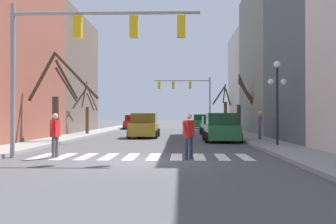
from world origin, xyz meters
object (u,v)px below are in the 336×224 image
object	(u,v)px
pedestrian_crossing_street	(55,132)
street_tree_right_near	(87,111)
traffic_signal_near	(83,42)
street_tree_right_far	(225,109)
car_driving_toward_lane	(212,126)
street_tree_right_mid	(59,98)
car_parked_right_mid	(133,122)
pedestrian_on_right_sidewalk	(260,123)
car_parked_left_mid	(201,122)
pedestrian_waiting_at_curb	(189,132)
car_parked_right_near	(144,126)
traffic_signal_far	(189,91)
street_tree_left_near	(243,105)
car_driving_away_lane	(221,128)
street_lamp_right_corner	(277,85)

from	to	relation	value
pedestrian_crossing_street	street_tree_right_near	size ratio (longest dim) A/B	0.40
traffic_signal_near	street_tree_right_near	size ratio (longest dim) A/B	1.73
street_tree_right_far	car_driving_toward_lane	bearing A→B (deg)	-101.05
street_tree_right_near	street_tree_right_mid	size ratio (longest dim) A/B	0.80
car_parked_right_mid	street_tree_right_mid	world-z (taller)	street_tree_right_mid
traffic_signal_near	car_parked_right_mid	xyz separation A→B (m)	(-1.92, 31.48, -3.71)
pedestrian_on_right_sidewalk	car_driving_toward_lane	bearing A→B (deg)	18.94
pedestrian_crossing_street	car_parked_left_mid	bearing A→B (deg)	176.18
pedestrian_waiting_at_curb	pedestrian_on_right_sidewalk	distance (m)	11.03
street_tree_right_mid	pedestrian_on_right_sidewalk	bearing A→B (deg)	6.04
car_driving_toward_lane	street_tree_right_mid	xyz separation A→B (m)	(-9.98, -9.73, 1.92)
car_parked_right_near	street_tree_right_near	xyz separation A→B (m)	(-5.04, 3.13, 1.16)
traffic_signal_far	street_tree_left_near	distance (m)	15.24
car_parked_right_near	car_parked_right_mid	bearing A→B (deg)	-170.34
traffic_signal_far	pedestrian_crossing_street	distance (m)	33.02
car_driving_away_lane	street_tree_right_mid	world-z (taller)	street_tree_right_mid
pedestrian_on_right_sidewalk	pedestrian_crossing_street	world-z (taller)	pedestrian_on_right_sidewalk
traffic_signal_far	car_driving_away_lane	xyz separation A→B (m)	(1.57, -22.66, -3.80)
car_driving_toward_lane	pedestrian_crossing_street	xyz separation A→B (m)	(-7.51, -18.08, 0.29)
pedestrian_crossing_street	street_tree_right_mid	xyz separation A→B (m)	(-2.48, 8.35, 1.64)
traffic_signal_near	street_tree_right_mid	size ratio (longest dim) A/B	1.38
car_parked_right_near	street_tree_right_near	world-z (taller)	street_tree_right_near
car_parked_right_near	pedestrian_crossing_street	distance (m)	14.07
car_driving_toward_lane	pedestrian_on_right_sidewalk	size ratio (longest dim) A/B	2.45
car_driving_toward_lane	car_parked_right_near	bearing A→B (deg)	127.99
car_parked_right_near	street_tree_right_far	world-z (taller)	street_tree_right_far
car_parked_left_mid	car_driving_away_lane	size ratio (longest dim) A/B	1.00
pedestrian_crossing_street	street_lamp_right_corner	bearing A→B (deg)	126.04
car_parked_right_mid	pedestrian_waiting_at_curb	distance (m)	32.49
pedestrian_on_right_sidewalk	street_tree_right_far	world-z (taller)	street_tree_right_far
pedestrian_on_right_sidewalk	car_parked_left_mid	bearing A→B (deg)	9.33
street_lamp_right_corner	car_parked_right_mid	world-z (taller)	street_lamp_right_corner
traffic_signal_far	car_parked_right_near	world-z (taller)	traffic_signal_far
car_driving_toward_lane	street_lamp_right_corner	bearing A→B (deg)	-170.10
traffic_signal_far	street_tree_right_near	distance (m)	17.78
car_parked_right_mid	street_tree_right_far	size ratio (longest dim) A/B	0.81
street_tree_left_near	pedestrian_on_right_sidewalk	bearing A→B (deg)	-92.03
traffic_signal_far	street_tree_right_mid	bearing A→B (deg)	-109.12
traffic_signal_near	pedestrian_waiting_at_curb	distance (m)	5.37
car_parked_right_near	street_tree_right_mid	xyz separation A→B (m)	(-4.64, -5.55, 1.83)
traffic_signal_far	pedestrian_crossing_street	world-z (taller)	traffic_signal_far
car_parked_left_mid	street_tree_left_near	size ratio (longest dim) A/B	0.87
pedestrian_crossing_street	pedestrian_on_right_sidewalk	bearing A→B (deg)	142.89
car_parked_right_mid	pedestrian_on_right_sidewalk	bearing A→B (deg)	-154.13
street_lamp_right_corner	pedestrian_on_right_sidewalk	distance (m)	4.93
car_driving_away_lane	street_tree_right_far	xyz separation A→B (m)	(2.56, 20.99, 1.57)
car_parked_left_mid	street_tree_right_far	world-z (taller)	street_tree_right_far
street_lamp_right_corner	street_tree_right_mid	world-z (taller)	street_tree_right_mid
car_parked_right_near	traffic_signal_far	bearing A→B (deg)	168.73
car_parked_right_near	street_tree_left_near	xyz separation A→B (m)	(7.91, 3.92, 1.69)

